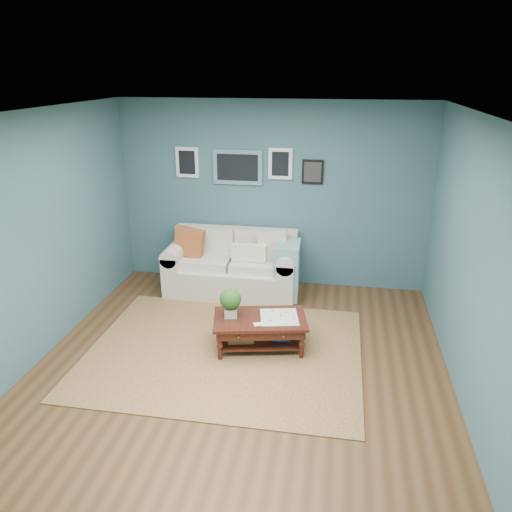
# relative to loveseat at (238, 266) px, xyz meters

# --- Properties ---
(room_shell) EXTENTS (5.00, 5.02, 2.70)m
(room_shell) POSITION_rel_loveseat_xyz_m (0.41, -1.97, 0.96)
(room_shell) COLOR brown
(room_shell) RESTS_ON ground
(area_rug) EXTENTS (3.13, 2.50, 0.01)m
(area_rug) POSITION_rel_loveseat_xyz_m (0.18, -1.68, -0.40)
(area_rug) COLOR brown
(area_rug) RESTS_ON ground
(loveseat) EXTENTS (1.92, 0.87, 0.99)m
(loveseat) POSITION_rel_loveseat_xyz_m (0.00, 0.00, 0.00)
(loveseat) COLOR beige
(loveseat) RESTS_ON ground
(coffee_table) EXTENTS (1.17, 0.82, 0.74)m
(coffee_table) POSITION_rel_loveseat_xyz_m (0.51, -1.53, -0.07)
(coffee_table) COLOR black
(coffee_table) RESTS_ON ground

